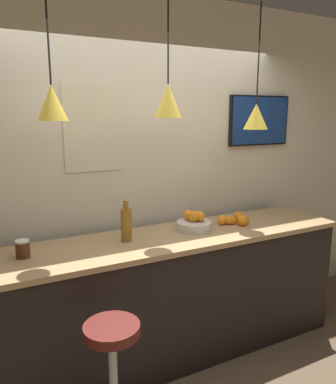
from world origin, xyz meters
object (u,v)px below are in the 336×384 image
at_px(juice_bottle, 126,224).
at_px(mounted_tv, 259,121).
at_px(fruit_bowl, 194,222).
at_px(spread_jar, 23,249).
at_px(bar_stool, 113,373).

bearing_deg(juice_bottle, mounted_tv, 12.62).
relative_size(fruit_bowl, juice_bottle, 0.92).
bearing_deg(mounted_tv, fruit_bowl, -160.11).
xyz_separation_m(juice_bottle, spread_jar, (-0.73, 0.00, -0.07)).
xyz_separation_m(spread_jar, mounted_tv, (2.24, 0.34, 0.81)).
distance_m(fruit_bowl, spread_jar, 1.32).
bearing_deg(bar_stool, spread_jar, 119.47).
distance_m(bar_stool, fruit_bowl, 1.30).
xyz_separation_m(fruit_bowl, mounted_tv, (0.92, 0.33, 0.80)).
height_order(spread_jar, mounted_tv, mounted_tv).
relative_size(juice_bottle, spread_jar, 2.60).
bearing_deg(bar_stool, mounted_tv, 28.22).
bearing_deg(bar_stool, fruit_bowl, 35.28).
distance_m(fruit_bowl, mounted_tv, 1.27).
height_order(bar_stool, fruit_bowl, fruit_bowl).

